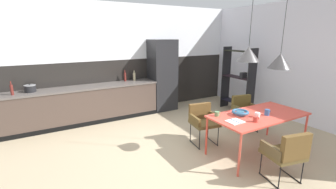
{
  "coord_description": "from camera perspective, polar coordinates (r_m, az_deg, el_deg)",
  "views": [
    {
      "loc": [
        -2.16,
        -2.96,
        2.08
      ],
      "look_at": [
        -0.02,
        0.79,
        0.96
      ],
      "focal_mm": 24.69,
      "sensor_mm": 36.0,
      "label": 1
    }
  ],
  "objects": [
    {
      "name": "refrigerator_column",
      "position": [
        6.51,
        -1.4,
        4.79
      ],
      "size": [
        0.68,
        0.6,
        1.96
      ],
      "primitive_type": "cube",
      "color": "#232326",
      "rests_on": "ground"
    },
    {
      "name": "mug_white_ceramic",
      "position": [
        4.35,
        23.27,
        -4.05
      ],
      "size": [
        0.13,
        0.08,
        0.1
      ],
      "color": "#335B93",
      "rests_on": "dining_table"
    },
    {
      "name": "mug_glass_clear",
      "position": [
        4.05,
        12.01,
        -4.67
      ],
      "size": [
        0.12,
        0.08,
        0.08
      ],
      "color": "#5B8456",
      "rests_on": "dining_table"
    },
    {
      "name": "back_wall_splashback_dark",
      "position": [
        6.53,
        -9.73,
        2.28
      ],
      "size": [
        6.7,
        0.12,
        1.44
      ],
      "primitive_type": "cube",
      "color": "black",
      "rests_on": "ground"
    },
    {
      "name": "bottle_oil_tall",
      "position": [
        5.7,
        -34.15,
        1.01
      ],
      "size": [
        0.06,
        0.06,
        0.29
      ],
      "color": "maroon",
      "rests_on": "kitchen_counter"
    },
    {
      "name": "fruit_bowl",
      "position": [
        4.19,
        17.42,
        -4.2
      ],
      "size": [
        0.29,
        0.29,
        0.08
      ],
      "color": "#33607F",
      "rests_on": "dining_table"
    },
    {
      "name": "armchair_facing_counter",
      "position": [
        5.42,
        18.26,
        -3.26
      ],
      "size": [
        0.56,
        0.55,
        0.77
      ],
      "rotation": [
        0.0,
        0.0,
        2.94
      ],
      "color": "brown",
      "rests_on": "ground"
    },
    {
      "name": "dining_table",
      "position": [
        4.37,
        21.44,
        -5.08
      ],
      "size": [
        1.75,
        0.85,
        0.73
      ],
      "color": "#E04A3A",
      "rests_on": "ground"
    },
    {
      "name": "bottle_vinegar_dark",
      "position": [
        6.32,
        -8.32,
        4.45
      ],
      "size": [
        0.07,
        0.07,
        0.27
      ],
      "color": "tan",
      "rests_on": "kitchen_counter"
    },
    {
      "name": "back_wall_panel_upper",
      "position": [
        6.39,
        -10.29,
        14.99
      ],
      "size": [
        6.7,
        0.12,
        1.44
      ],
      "primitive_type": "cube",
      "color": "white",
      "rests_on": "back_wall_splashback_dark"
    },
    {
      "name": "mug_tall_blue",
      "position": [
        4.19,
        21.18,
        -4.67
      ],
      "size": [
        0.13,
        0.08,
        0.08
      ],
      "color": "white",
      "rests_on": "dining_table"
    },
    {
      "name": "side_wall_right",
      "position": [
        6.24,
        31.81,
        6.45
      ],
      "size": [
        0.12,
        6.22,
        2.88
      ],
      "primitive_type": "cube",
      "color": "white",
      "rests_on": "ground"
    },
    {
      "name": "cooking_pot",
      "position": [
        5.81,
        -30.89,
        1.29
      ],
      "size": [
        0.23,
        0.23,
        0.18
      ],
      "color": "black",
      "rests_on": "kitchen_counter"
    },
    {
      "name": "armchair_head_of_table",
      "position": [
        4.57,
        8.56,
        -5.75
      ],
      "size": [
        0.55,
        0.54,
        0.77
      ],
      "rotation": [
        0.0,
        0.0,
        2.99
      ],
      "color": "brown",
      "rests_on": "ground"
    },
    {
      "name": "armchair_by_stool",
      "position": [
        3.75,
        27.48,
        -12.23
      ],
      "size": [
        0.56,
        0.56,
        0.79
      ],
      "rotation": [
        0.0,
        0.0,
        -0.21
      ],
      "color": "brown",
      "rests_on": "ground"
    },
    {
      "name": "pendant_lamp_over_table_near",
      "position": [
        3.91,
        19.23,
        9.41
      ],
      "size": [
        0.36,
        0.36,
        1.16
      ],
      "color": "black"
    },
    {
      "name": "open_shelf_unit",
      "position": [
        6.63,
        16.93,
        3.76
      ],
      "size": [
        0.3,
        0.96,
        1.76
      ],
      "rotation": [
        0.0,
        0.0,
        -1.57
      ],
      "color": "black",
      "rests_on": "ground"
    },
    {
      "name": "ground_plane",
      "position": [
        4.22,
        5.79,
        -15.15
      ],
      "size": [
        8.71,
        8.71,
        0.0
      ],
      "primitive_type": "plane",
      "color": "tan"
    },
    {
      "name": "open_book",
      "position": [
        3.87,
        16.23,
        -6.41
      ],
      "size": [
        0.25,
        0.22,
        0.02
      ],
      "color": "white",
      "rests_on": "dining_table"
    },
    {
      "name": "bottle_wine_green",
      "position": [
        6.25,
        -10.56,
        4.32
      ],
      "size": [
        0.06,
        0.06,
        0.3
      ],
      "color": "maroon",
      "rests_on": "kitchen_counter"
    },
    {
      "name": "pendant_lamp_over_table_far",
      "position": [
        4.42,
        25.9,
        7.45
      ],
      "size": [
        0.38,
        0.38,
        1.31
      ],
      "color": "black"
    },
    {
      "name": "mug_dark_espresso",
      "position": [
        3.95,
        20.81,
        -5.73
      ],
      "size": [
        0.12,
        0.08,
        0.09
      ],
      "color": "#B23D33",
      "rests_on": "dining_table"
    },
    {
      "name": "kitchen_counter",
      "position": [
        5.94,
        -20.58,
        -2.46
      ],
      "size": [
        3.75,
        0.63,
        0.88
      ],
      "color": "#4A3B33",
      "rests_on": "ground"
    }
  ]
}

